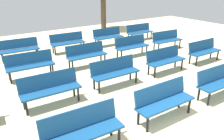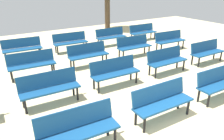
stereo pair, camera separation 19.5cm
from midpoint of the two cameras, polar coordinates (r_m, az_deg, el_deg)
The scene contains 15 objects.
bench_r0_c1 at distance 4.43m, azimuth -9.05°, elevation -14.90°, with size 1.62×0.57×0.87m.
bench_r0_c2 at distance 5.44m, azimuth 12.38°, elevation -7.50°, with size 1.61×0.51×0.87m.
bench_r0_c3 at distance 6.97m, azimuth 25.41°, elevation -2.35°, with size 1.62×0.54×0.87m.
bench_r1_c1 at distance 6.13m, azimuth -16.79°, elevation -4.36°, with size 1.62×0.54×0.87m.
bench_r1_c2 at distance 6.92m, azimuth -0.14°, elevation -0.19°, with size 1.61×0.53×0.87m.
bench_r1_c3 at distance 8.20m, azimuth 13.03°, elevation 2.91°, with size 1.60×0.49×0.87m.
bench_r1_c4 at distance 9.76m, azimuth 22.33°, elevation 4.92°, with size 1.61×0.51×0.87m.
bench_r2_c1 at distance 8.07m, azimuth -21.33°, elevation 1.57°, with size 1.63×0.57×0.87m.
bench_r2_c2 at distance 8.64m, azimuth -7.37°, elevation 4.30°, with size 1.61×0.52×0.87m.
bench_r2_c3 at distance 9.78m, azimuth 4.56°, elevation 6.59°, with size 1.61×0.52×0.87m.
bench_r2_c4 at distance 11.08m, azimuth 13.63°, elevation 7.93°, with size 1.63×0.57×0.87m.
bench_r3_c1 at distance 10.11m, azimuth -23.65°, elevation 5.28°, with size 1.62×0.57×0.87m.
bench_r3_c2 at distance 10.56m, azimuth -12.07°, elevation 7.36°, with size 1.62×0.56×0.87m.
bench_r3_c3 at distance 11.43m, azimuth -1.56°, elevation 8.98°, with size 1.61×0.52×0.87m.
bench_r3_c4 at distance 12.61m, azimuth 6.72°, elevation 10.13°, with size 1.61×0.52×0.87m.
Camera 1 is at (-3.52, -1.55, 3.18)m, focal length 34.94 mm.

